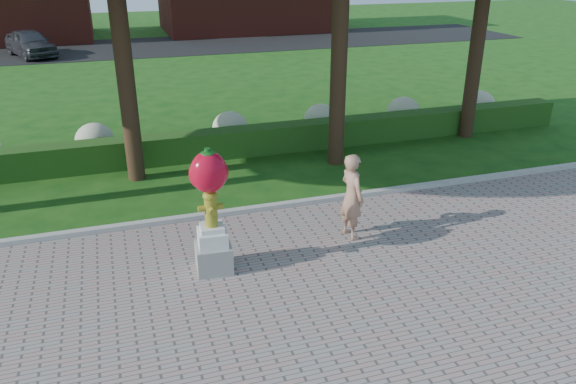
# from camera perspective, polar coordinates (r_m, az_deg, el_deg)

# --- Properties ---
(ground) EXTENTS (100.00, 100.00, 0.00)m
(ground) POSITION_cam_1_polar(r_m,az_deg,el_deg) (10.44, -1.58, -9.21)
(ground) COLOR #154812
(ground) RESTS_ON ground
(curb) EXTENTS (40.00, 0.18, 0.15)m
(curb) POSITION_cam_1_polar(r_m,az_deg,el_deg) (12.96, -5.34, -2.04)
(curb) COLOR #ADADA5
(curb) RESTS_ON ground
(lawn_hedge) EXTENTS (24.00, 0.70, 0.80)m
(lawn_hedge) POSITION_cam_1_polar(r_m,az_deg,el_deg) (16.49, -8.52, 4.72)
(lawn_hedge) COLOR #1E4112
(lawn_hedge) RESTS_ON ground
(hydrangea_row) EXTENTS (20.10, 1.10, 0.99)m
(hydrangea_row) POSITION_cam_1_polar(r_m,az_deg,el_deg) (17.47, -7.27, 6.39)
(hydrangea_row) COLOR tan
(hydrangea_row) RESTS_ON ground
(street) EXTENTS (50.00, 8.00, 0.02)m
(street) POSITION_cam_1_polar(r_m,az_deg,el_deg) (36.95, -14.35, 14.08)
(street) COLOR black
(street) RESTS_ON ground
(hydrant_sculpture) EXTENTS (0.71, 0.70, 2.43)m
(hydrant_sculpture) POSITION_cam_1_polar(r_m,az_deg,el_deg) (10.26, -7.85, -1.62)
(hydrant_sculpture) COLOR gray
(hydrant_sculpture) RESTS_ON walkway
(woman) EXTENTS (0.55, 0.74, 1.84)m
(woman) POSITION_cam_1_polar(r_m,az_deg,el_deg) (11.62, 6.50, -0.43)
(woman) COLOR tan
(woman) RESTS_ON walkway
(parked_car) EXTENTS (3.36, 4.73, 1.50)m
(parked_car) POSITION_cam_1_polar(r_m,az_deg,el_deg) (35.54, -24.72, 13.60)
(parked_car) COLOR #393B40
(parked_car) RESTS_ON street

